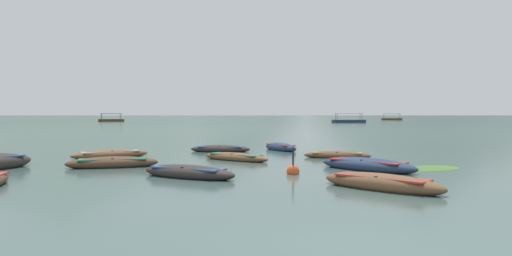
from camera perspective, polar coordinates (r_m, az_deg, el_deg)
ground_plane at (r=1506.46m, az=-6.25°, el=1.59°), size 6000.00×6000.00×0.00m
mountain_1 at (r=2524.10m, az=-22.67°, el=7.94°), size 2263.06×2263.06×565.65m
mountain_2 at (r=2419.53m, az=-3.93°, el=5.88°), size 949.74×949.74×359.20m
mountain_3 at (r=2435.86m, az=19.96°, el=7.23°), size 1256.06×1256.06×483.88m
mountain_4 at (r=2952.23m, az=27.87°, el=4.79°), size 1098.95×1098.95×344.53m
rowboat_0 at (r=22.03m, az=9.99°, el=-3.34°), size 3.24×1.83×0.39m
rowboat_1 at (r=23.05m, az=-17.53°, el=-3.12°), size 3.68×2.64×0.46m
rowboat_2 at (r=25.36m, az=-4.44°, el=-2.61°), size 3.43×1.68×0.47m
rowboat_3 at (r=17.51m, az=13.58°, el=-4.49°), size 3.35×3.93×0.56m
rowboat_5 at (r=15.20m, az=-8.38°, el=-5.45°), size 3.47×2.86×0.51m
rowboat_7 at (r=18.77m, az=-17.30°, el=-4.14°), size 3.62×1.69×0.52m
rowboat_9 at (r=20.60m, az=-2.54°, el=-3.63°), size 3.17×3.15×0.43m
rowboat_12 at (r=13.13m, az=15.24°, el=-6.58°), size 3.06×3.38×0.55m
rowboat_13 at (r=26.34m, az=3.05°, el=-2.40°), size 1.96×3.18×0.54m
ferry_0 at (r=173.73m, az=16.43°, el=1.09°), size 7.83×5.52×2.54m
ferry_1 at (r=139.07m, az=-17.47°, el=0.95°), size 7.55×4.77×2.54m
ferry_2 at (r=116.36m, az=11.38°, el=0.86°), size 8.23×3.22×2.54m
mooring_buoy at (r=15.92m, az=4.60°, el=-5.33°), size 0.44×0.44×1.06m
weed_patch_1 at (r=18.96m, az=12.76°, el=-4.55°), size 2.50×2.57×0.14m
weed_patch_2 at (r=18.60m, az=20.69°, el=-4.74°), size 3.18×2.58×0.14m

